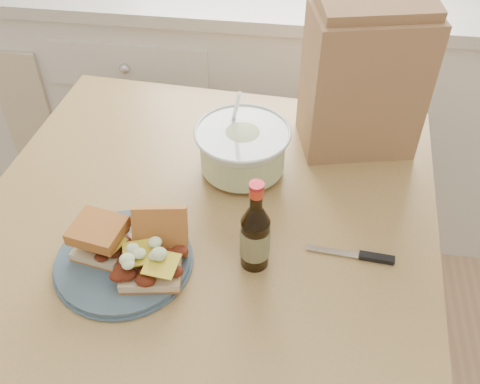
# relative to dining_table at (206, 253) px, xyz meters

# --- Properties ---
(cabinet_run) EXTENTS (2.50, 0.64, 0.94)m
(cabinet_run) POSITION_rel_dining_table_xyz_m (0.10, 1.01, -0.23)
(cabinet_run) COLOR white
(cabinet_run) RESTS_ON ground
(dining_table) EXTENTS (1.05, 1.05, 0.82)m
(dining_table) POSITION_rel_dining_table_xyz_m (0.00, 0.00, 0.00)
(dining_table) COLOR #A6874E
(dining_table) RESTS_ON ground
(plate) EXTENTS (0.26, 0.26, 0.02)m
(plate) POSITION_rel_dining_table_xyz_m (-0.13, -0.15, 0.13)
(plate) COLOR #445B6E
(plate) RESTS_ON dining_table
(sandwich_left) EXTENTS (0.11, 0.10, 0.07)m
(sandwich_left) POSITION_rel_dining_table_xyz_m (-0.17, -0.13, 0.17)
(sandwich_left) COLOR beige
(sandwich_left) RESTS_ON plate
(sandwich_right) EXTENTS (0.13, 0.17, 0.10)m
(sandwich_right) POSITION_rel_dining_table_xyz_m (-0.06, -0.15, 0.17)
(sandwich_right) COLOR beige
(sandwich_right) RESTS_ON plate
(coleslaw_bowl) EXTENTS (0.22, 0.22, 0.22)m
(coleslaw_bowl) POSITION_rel_dining_table_xyz_m (0.06, 0.17, 0.18)
(coleslaw_bowl) COLOR white
(coleslaw_bowl) RESTS_ON dining_table
(beer_bottle) EXTENTS (0.06, 0.06, 0.21)m
(beer_bottle) POSITION_rel_dining_table_xyz_m (0.12, -0.11, 0.20)
(beer_bottle) COLOR black
(beer_bottle) RESTS_ON dining_table
(knife) EXTENTS (0.17, 0.03, 0.01)m
(knife) POSITION_rel_dining_table_xyz_m (0.34, -0.07, 0.13)
(knife) COLOR silver
(knife) RESTS_ON dining_table
(paper_bag) EXTENTS (0.29, 0.23, 0.34)m
(paper_bag) POSITION_rel_dining_table_xyz_m (0.32, 0.31, 0.29)
(paper_bag) COLOR #AB7E53
(paper_bag) RESTS_ON dining_table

